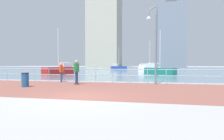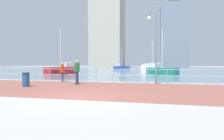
% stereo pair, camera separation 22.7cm
% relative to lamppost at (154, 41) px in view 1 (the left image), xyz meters
% --- Properties ---
extents(ground, '(220.00, 220.00, 0.00)m').
position_rel_lamppost_xyz_m(ground, '(-3.25, 33.73, -3.15)').
color(ground, '#9E9EA3').
extents(brick_paving, '(28.00, 7.60, 0.01)m').
position_rel_lamppost_xyz_m(brick_paving, '(-3.25, -3.16, -3.15)').
color(brick_paving, brown).
rests_on(brick_paving, ground).
extents(harbor_water, '(180.00, 88.00, 0.00)m').
position_rel_lamppost_xyz_m(harbor_water, '(-3.25, 45.64, -3.15)').
color(harbor_water, slate).
rests_on(harbor_water, ground).
extents(waterfront_railing, '(25.25, 0.06, 1.10)m').
position_rel_lamppost_xyz_m(waterfront_railing, '(-3.25, 0.64, -2.40)').
color(waterfront_railing, '#9EADB7').
rests_on(waterfront_railing, ground).
extents(lamppost, '(0.80, 0.42, 5.70)m').
position_rel_lamppost_xyz_m(lamppost, '(0.00, 0.00, 0.00)').
color(lamppost, slate).
rests_on(lamppost, ground).
extents(skateboarder, '(0.41, 0.55, 1.78)m').
position_rel_lamppost_xyz_m(skateboarder, '(-5.50, -1.30, -2.08)').
color(skateboarder, black).
rests_on(skateboarder, ground).
extents(bystander, '(0.31, 0.56, 1.63)m').
position_rel_lamppost_xyz_m(bystander, '(-7.51, 0.29, -2.19)').
color(bystander, '#384C7A').
rests_on(bystander, ground).
extents(trash_bin, '(0.46, 0.46, 0.93)m').
position_rel_lamppost_xyz_m(trash_bin, '(-8.18, -3.40, -2.68)').
color(trash_bin, navy).
rests_on(trash_bin, ground).
extents(sailboat_ivory, '(4.64, 2.38, 6.24)m').
position_rel_lamppost_xyz_m(sailboat_ivory, '(-0.64, 24.40, -2.56)').
color(sailboat_ivory, white).
rests_on(sailboat_ivory, ground).
extents(sailboat_red, '(4.60, 3.31, 6.28)m').
position_rel_lamppost_xyz_m(sailboat_red, '(-9.40, 38.51, -2.55)').
color(sailboat_red, '#284799').
rests_on(sailboat_red, ground).
extents(sailboat_blue, '(3.26, 5.11, 6.88)m').
position_rel_lamppost_xyz_m(sailboat_blue, '(-13.62, 11.68, -2.50)').
color(sailboat_blue, '#B21E1E').
rests_on(sailboat_blue, ground).
extents(sailboat_white, '(4.62, 3.69, 6.44)m').
position_rel_lamppost_xyz_m(sailboat_white, '(0.91, 14.00, -2.54)').
color(sailboat_white, '#197266').
rests_on(sailboat_white, ground).
extents(tower_brick, '(12.64, 12.95, 31.54)m').
position_rel_lamppost_xyz_m(tower_brick, '(8.71, 80.41, 11.79)').
color(tower_brick, slate).
rests_on(tower_brick, ground).
extents(tower_beige, '(15.67, 16.69, 48.34)m').
position_rel_lamppost_xyz_m(tower_beige, '(-24.07, 81.47, 20.18)').
color(tower_beige, '#B2AD99').
rests_on(tower_beige, ground).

